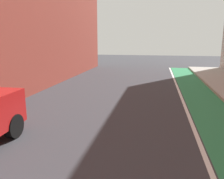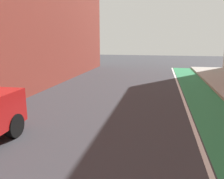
% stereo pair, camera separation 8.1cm
% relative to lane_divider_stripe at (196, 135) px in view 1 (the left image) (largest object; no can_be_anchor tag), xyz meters
% --- Properties ---
extents(ground_plane, '(70.75, 70.75, 0.00)m').
position_rel_lane_divider_stripe_xyz_m(ground_plane, '(-2.53, -2.00, -0.00)').
color(ground_plane, '#38383D').
extents(lane_divider_stripe, '(0.12, 32.16, 0.00)m').
position_rel_lane_divider_stripe_xyz_m(lane_divider_stripe, '(0.00, 0.00, 0.00)').
color(lane_divider_stripe, white).
rests_on(lane_divider_stripe, ground).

